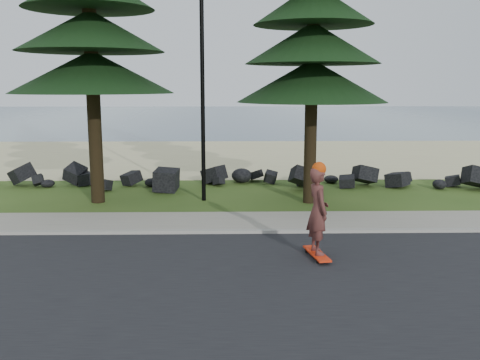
{
  "coord_description": "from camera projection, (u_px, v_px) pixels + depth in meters",
  "views": [
    {
      "loc": [
        0.86,
        -14.43,
        3.86
      ],
      "look_at": [
        1.15,
        0.0,
        1.27
      ],
      "focal_mm": 40.0,
      "sensor_mm": 36.0,
      "label": 1
    }
  ],
  "objects": [
    {
      "name": "ocean",
      "position": [
        222.0,
        116.0,
        65.05
      ],
      "size": [
        160.0,
        58.0,
        0.01
      ],
      "primitive_type": "cube",
      "color": "#355065",
      "rests_on": "ground"
    },
    {
      "name": "lamp_post",
      "position": [
        202.0,
        76.0,
        17.28
      ],
      "size": [
        0.25,
        0.14,
        8.14
      ],
      "color": "black",
      "rests_on": "ground"
    },
    {
      "name": "kerb",
      "position": [
        197.0,
        232.0,
        13.97
      ],
      "size": [
        160.0,
        0.2,
        0.1
      ],
      "primitive_type": "cube",
      "color": "#9E998E",
      "rests_on": "ground"
    },
    {
      "name": "road",
      "position": [
        186.0,
        284.0,
        10.44
      ],
      "size": [
        160.0,
        7.0,
        0.02
      ],
      "primitive_type": "cube",
      "color": "black",
      "rests_on": "ground"
    },
    {
      "name": "skateboarder",
      "position": [
        318.0,
        211.0,
        11.82
      ],
      "size": [
        0.58,
        1.2,
        2.17
      ],
      "rotation": [
        0.0,
        0.0,
        1.74
      ],
      "color": "red",
      "rests_on": "ground"
    },
    {
      "name": "seawall_boulders",
      "position": [
        207.0,
        187.0,
        20.38
      ],
      "size": [
        60.0,
        2.4,
        1.1
      ],
      "primitive_type": null,
      "color": "black",
      "rests_on": "ground"
    },
    {
      "name": "beach_sand",
      "position": [
        213.0,
        156.0,
        29.13
      ],
      "size": [
        160.0,
        15.0,
        0.01
      ],
      "primitive_type": "cube",
      "color": "#C8BC85",
      "rests_on": "ground"
    },
    {
      "name": "sidewalk",
      "position": [
        199.0,
        222.0,
        15.06
      ],
      "size": [
        160.0,
        2.0,
        0.08
      ],
      "primitive_type": "cube",
      "color": "gray",
      "rests_on": "ground"
    },
    {
      "name": "ground",
      "position": [
        199.0,
        225.0,
        14.87
      ],
      "size": [
        160.0,
        160.0,
        0.0
      ],
      "primitive_type": "plane",
      "color": "#2F4B17",
      "rests_on": "ground"
    }
  ]
}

